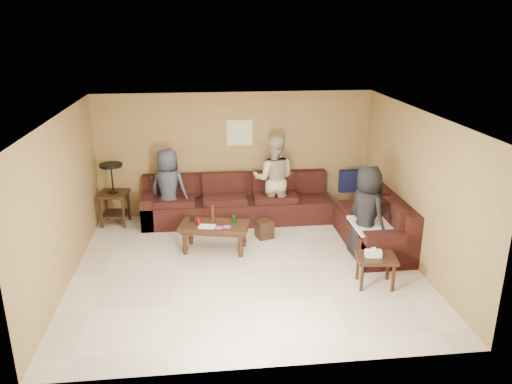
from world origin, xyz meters
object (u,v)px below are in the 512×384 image
Objects in this scene: person_middle at (274,179)px; person_right at (367,213)px; person_left at (169,188)px; sectional_sofa at (281,213)px; side_table_right at (376,260)px; waste_bin at (264,229)px; coffee_table at (214,228)px; end_table_left at (114,193)px.

person_middle reaches higher than person_right.
sectional_sofa is at bearing -167.74° from person_left.
side_table_right is at bearing 148.71° from person_right.
side_table_right is 2.42m from waste_bin.
sectional_sofa is 1.53m from coffee_table.
end_table_left is 0.71× the size of person_middle.
end_table_left is at bearing 145.57° from side_table_right.
waste_bin is (0.93, 0.44, -0.25)m from coffee_table.
person_right is (1.58, -0.98, 0.63)m from waste_bin.
person_middle reaches higher than coffee_table.
side_table_right is 1.04m from person_right.
coffee_table is 2.59m from person_right.
person_middle is 1.09× the size of person_right.
person_left is (1.08, -0.20, 0.13)m from end_table_left.
sectional_sofa is at bearing 31.65° from coffee_table.
side_table_right is 4.20m from person_left.
person_left is 3.77m from person_right.
coffee_table is 2.39m from end_table_left.
coffee_table is at bearing 57.92° from person_middle.
coffee_table is at bearing 147.48° from person_left.
waste_bin is 0.22× the size of person_left.
waste_bin is at bearing -136.14° from sectional_sofa.
person_right reaches higher than side_table_right.
person_middle is (-1.14, 2.76, 0.46)m from side_table_right.
sectional_sofa is 3.78× the size of end_table_left.
waste_bin is at bearing 82.45° from person_middle.
sectional_sofa is 2.67× the size of person_middle.
coffee_table is 1.81m from person_middle.
person_left is at bearing 168.86° from sectional_sofa.
end_table_left is (-3.20, 0.62, 0.32)m from sectional_sofa.
waste_bin is 0.19× the size of person_middle.
person_middle is (2.04, 0.04, 0.10)m from person_left.
person_right is (1.29, -1.81, -0.07)m from person_middle.
waste_bin is 1.96m from person_right.
sectional_sofa reaches higher than coffee_table.
waste_bin is (2.83, -0.98, -0.48)m from end_table_left.
person_right is (2.51, -0.54, 0.38)m from coffee_table.
end_table_left is 5.17m from side_table_right.
sectional_sofa is at bearing 114.63° from side_table_right.
person_right is (0.15, 0.96, 0.39)m from side_table_right.
person_right reaches higher than end_table_left.
waste_bin is (-0.37, -0.36, -0.16)m from sectional_sofa.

